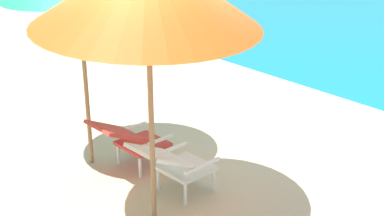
{
  "coord_description": "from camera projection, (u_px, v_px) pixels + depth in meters",
  "views": [
    {
      "loc": [
        4.23,
        -2.97,
        2.84
      ],
      "look_at": [
        0.0,
        0.41,
        0.75
      ],
      "focal_mm": 47.21,
      "sensor_mm": 36.0,
      "label": 1
    }
  ],
  "objects": [
    {
      "name": "lounge_chair_right",
      "position": [
        174.0,
        162.0,
        5.29
      ],
      "size": [
        0.6,
        0.91,
        0.68
      ],
      "color": "silver",
      "rests_on": "ground_plane"
    },
    {
      "name": "lounge_chair_left",
      "position": [
        130.0,
        138.0,
        5.86
      ],
      "size": [
        0.59,
        0.9,
        0.68
      ],
      "color": "red",
      "rests_on": "ground_plane"
    },
    {
      "name": "ground_plane",
      "position": [
        365.0,
        101.0,
        8.17
      ],
      "size": [
        40.0,
        40.0,
        0.0
      ],
      "primitive_type": "plane",
      "color": "#CCB78E"
    }
  ]
}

